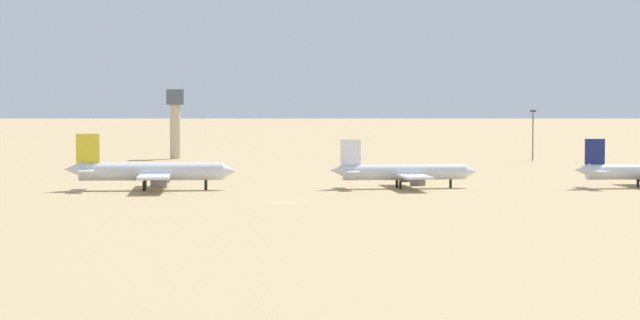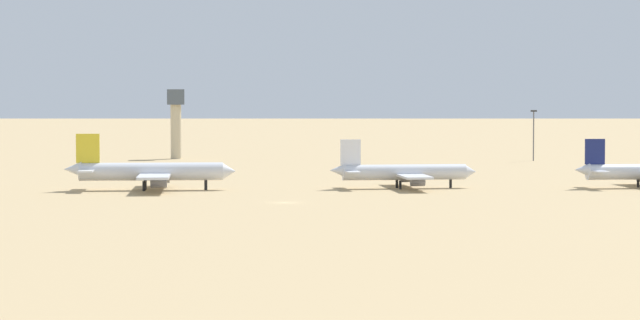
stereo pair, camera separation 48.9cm
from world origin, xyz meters
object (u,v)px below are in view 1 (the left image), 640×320
at_px(control_tower, 175,117).
at_px(light_pole_west, 533,131).
at_px(parked_jet_white_3, 403,172).
at_px(parked_jet_yellow_2, 150,172).

height_order(control_tower, light_pole_west, control_tower).
bearing_deg(light_pole_west, parked_jet_white_3, -117.61).
distance_m(parked_jet_white_3, control_tower, 138.92).
xyz_separation_m(parked_jet_white_3, light_pole_west, (56.15, 107.37, 5.24)).
relative_size(parked_jet_white_3, light_pole_west, 2.11).
distance_m(parked_jet_yellow_2, light_pole_west, 153.01).
xyz_separation_m(parked_jet_white_3, control_tower, (-48.28, 129.93, 9.26)).
relative_size(parked_jet_yellow_2, light_pole_west, 2.38).
height_order(parked_jet_white_3, control_tower, control_tower).
relative_size(parked_jet_white_3, control_tower, 1.49).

